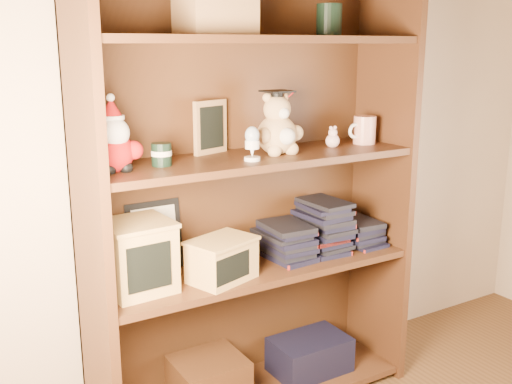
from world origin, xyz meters
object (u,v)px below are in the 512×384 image
at_px(teacher_mug, 364,130).
at_px(treats_box, 138,256).
at_px(grad_teddy_bear, 278,129).
at_px(bookcase, 248,200).

xyz_separation_m(teacher_mug, treats_box, (-0.92, -0.00, -0.34)).
distance_m(teacher_mug, treats_box, 0.98).
xyz_separation_m(grad_teddy_bear, treats_box, (-0.53, 0.01, -0.37)).
xyz_separation_m(bookcase, grad_teddy_bear, (0.09, -0.06, 0.26)).
bearing_deg(teacher_mug, grad_teddy_bear, -179.02).
distance_m(grad_teddy_bear, teacher_mug, 0.40).
bearing_deg(grad_teddy_bear, teacher_mug, 0.98).
bearing_deg(teacher_mug, treats_box, -179.94).
height_order(bookcase, grad_teddy_bear, bookcase).
distance_m(bookcase, grad_teddy_bear, 0.28).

